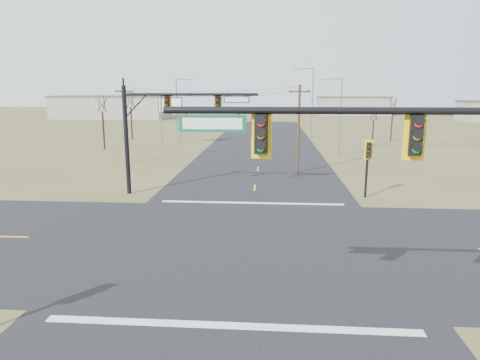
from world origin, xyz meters
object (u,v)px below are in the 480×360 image
at_px(streetlight_b, 311,99).
at_px(streetlight_c, 178,107).
at_px(mast_arm_far, 165,117).
at_px(bare_tree_b, 130,100).
at_px(pedestal_signal_ne, 368,155).
at_px(streetlight_a, 339,112).
at_px(bare_tree_a, 102,103).
at_px(utility_pole_near, 299,127).
at_px(mast_arm_near, 428,166).
at_px(bare_tree_c, 374,113).
at_px(bare_tree_d, 393,102).
at_px(utility_pole_far, 126,123).
at_px(highway_sign, 170,111).

distance_m(streetlight_b, streetlight_c, 20.31).
height_order(mast_arm_far, bare_tree_b, mast_arm_far).
bearing_deg(mast_arm_far, pedestal_signal_ne, -18.16).
xyz_separation_m(mast_arm_far, streetlight_a, (14.81, 19.43, -0.60)).
height_order(mast_arm_far, streetlight_b, streetlight_b).
xyz_separation_m(streetlight_a, bare_tree_a, (-28.37, 3.22, 0.83)).
bearing_deg(utility_pole_near, mast_arm_far, -138.60).
bearing_deg(streetlight_b, mast_arm_near, -92.36).
bearing_deg(bare_tree_c, pedestal_signal_ne, -103.52).
relative_size(mast_arm_near, pedestal_signal_ne, 2.66).
xyz_separation_m(utility_pole_near, bare_tree_d, (14.91, 25.37, 1.43)).
bearing_deg(bare_tree_b, bare_tree_c, -9.03).
height_order(streetlight_a, streetlight_c, streetlight_c).
bearing_deg(utility_pole_far, highway_sign, 85.41).
height_order(pedestal_signal_ne, streetlight_b, streetlight_b).
bearing_deg(pedestal_signal_ne, highway_sign, 137.65).
bearing_deg(utility_pole_near, highway_sign, 130.22).
bearing_deg(bare_tree_a, streetlight_c, 38.30).
bearing_deg(utility_pole_far, streetlight_a, 16.53).
relative_size(pedestal_signal_ne, streetlight_c, 0.45).
bearing_deg(bare_tree_b, streetlight_c, -28.34).
bearing_deg(pedestal_signal_ne, bare_tree_c, 87.94).
height_order(pedestal_signal_ne, bare_tree_d, bare_tree_d).
relative_size(pedestal_signal_ne, bare_tree_c, 0.73).
bearing_deg(mast_arm_far, streetlight_c, 82.75).
relative_size(mast_arm_near, streetlight_c, 1.21).
xyz_separation_m(mast_arm_far, pedestal_signal_ne, (13.91, -0.08, -2.49)).
distance_m(utility_pole_far, highway_sign, 14.45).
bearing_deg(streetlight_a, bare_tree_b, 172.92).
xyz_separation_m(mast_arm_near, utility_pole_far, (-18.70, 30.87, -1.30)).
bearing_deg(utility_pole_near, streetlight_a, 64.88).
relative_size(mast_arm_near, bare_tree_d, 1.57).
bearing_deg(bare_tree_b, mast_arm_near, -64.12).
bearing_deg(bare_tree_d, streetlight_a, -124.09).
bearing_deg(mast_arm_near, streetlight_b, 99.93).
xyz_separation_m(streetlight_a, streetlight_c, (-20.23, 9.65, 0.12)).
bearing_deg(bare_tree_d, mast_arm_near, -104.25).
xyz_separation_m(pedestal_signal_ne, streetlight_b, (-0.68, 37.13, 2.96)).
bearing_deg(highway_sign, utility_pole_near, -42.44).
height_order(utility_pole_far, streetlight_b, streetlight_b).
xyz_separation_m(utility_pole_far, bare_tree_b, (-6.25, 20.57, 1.75)).
bearing_deg(streetlight_a, mast_arm_near, -75.92).
bearing_deg(utility_pole_near, bare_tree_b, 133.04).
height_order(mast_arm_far, utility_pole_near, utility_pole_near).
height_order(bare_tree_a, bare_tree_b, bare_tree_b).
distance_m(mast_arm_far, bare_tree_b, 36.08).
relative_size(utility_pole_near, bare_tree_b, 1.06).
bearing_deg(mast_arm_far, utility_pole_near, 23.58).
xyz_separation_m(streetlight_b, bare_tree_c, (7.43, -9.03, -1.58)).
relative_size(mast_arm_far, bare_tree_c, 1.69).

